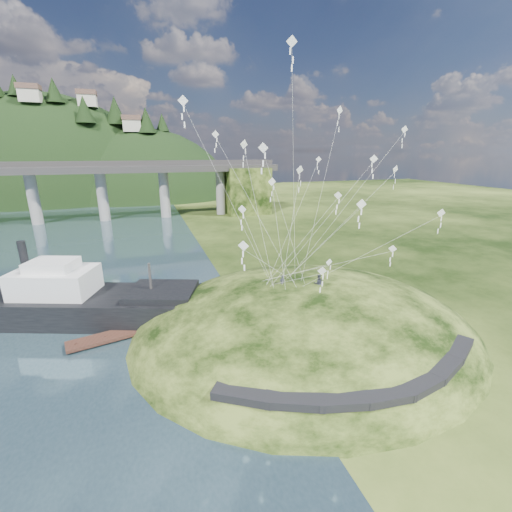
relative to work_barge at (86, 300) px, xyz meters
name	(u,v)px	position (x,y,z in m)	size (l,w,h in m)	color
ground	(235,352)	(13.49, -11.25, -2.17)	(320.00, 320.00, 0.00)	black
grass_hill	(304,341)	(21.49, -9.25, -3.67)	(36.00, 32.00, 13.00)	black
footpath	(374,382)	(20.96, -21.00, -0.09)	(22.29, 5.84, 0.83)	black
bridge	(57,184)	(-12.96, 58.81, 7.53)	(160.00, 11.00, 15.00)	#2D2B2B
far_ridge	(44,219)	(-30.09, 110.92, -9.61)	(153.00, 70.00, 94.50)	black
work_barge	(86,300)	(0.00, 0.00, 0.00)	(25.63, 14.72, 8.68)	black
wooden_dock	(134,330)	(4.80, -4.98, -1.79)	(12.28, 4.69, 0.87)	#341C15
kite_flyers	(310,275)	(21.67, -9.35, 3.72)	(4.18, 2.06, 1.94)	#292C37
kite_swarm	(307,178)	(21.07, -9.19, 12.98)	(21.51, 17.95, 19.35)	white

